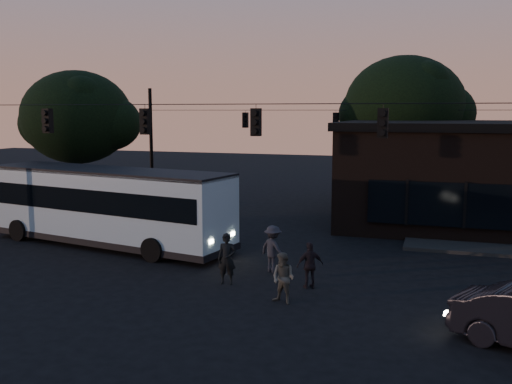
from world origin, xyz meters
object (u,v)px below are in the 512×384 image
(pedestrian_c, at_px, (310,265))
(pedestrian_b, at_px, (283,278))
(pedestrian_d, at_px, (273,249))
(bus, at_px, (107,203))
(building, at_px, (493,174))
(pedestrian_a, at_px, (227,259))

(pedestrian_c, bearing_deg, pedestrian_b, 43.19)
(pedestrian_c, xyz_separation_m, pedestrian_d, (-1.75, 1.50, 0.08))
(pedestrian_c, height_order, pedestrian_d, pedestrian_d)
(pedestrian_b, bearing_deg, bus, 168.96)
(bus, bearing_deg, building, 41.51)
(pedestrian_b, bearing_deg, pedestrian_c, 92.50)
(pedestrian_a, height_order, pedestrian_d, pedestrian_a)
(building, relative_size, pedestrian_c, 9.63)
(bus, relative_size, pedestrian_b, 7.74)
(building, bearing_deg, pedestrian_c, -116.37)
(bus, height_order, pedestrian_a, bus)
(pedestrian_c, bearing_deg, building, -148.67)
(building, height_order, pedestrian_b, building)
(pedestrian_d, bearing_deg, bus, 16.13)
(pedestrian_b, xyz_separation_m, pedestrian_c, (0.45, 1.75, -0.00))
(pedestrian_b, distance_m, pedestrian_c, 1.81)
(pedestrian_a, xyz_separation_m, pedestrian_b, (2.39, -1.32, -0.09))
(bus, relative_size, pedestrian_d, 7.06)
(building, relative_size, bus, 1.24)
(building, xyz_separation_m, pedestrian_d, (-8.37, -11.86, -1.83))
(pedestrian_a, relative_size, pedestrian_d, 1.01)
(bus, distance_m, pedestrian_d, 8.51)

